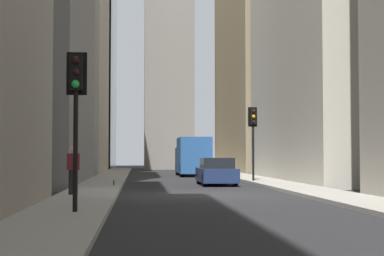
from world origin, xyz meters
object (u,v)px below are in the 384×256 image
delivery_truck (193,156)px  pedestrian (73,168)px  traffic_light_midblock (253,126)px  sedan_navy (216,172)px  discarded_bottle (114,183)px  traffic_light_foreground (76,93)px

delivery_truck → pedestrian: delivery_truck is taller
traffic_light_midblock → pedestrian: traffic_light_midblock is taller
sedan_navy → delivery_truck: bearing=-0.0°
delivery_truck → sedan_navy: (-13.97, 0.00, -0.80)m
discarded_bottle → sedan_navy: bearing=-62.9°
traffic_light_foreground → discarded_bottle: traffic_light_foreground is taller
traffic_light_foreground → pedestrian: 7.03m
traffic_light_foreground → pedestrian: (6.68, 0.76, -2.03)m
pedestrian → delivery_truck: bearing=-15.4°
traffic_light_midblock → sedan_navy: bearing=132.8°
delivery_truck → traffic_light_midblock: bearing=-168.7°
delivery_truck → traffic_light_foreground: size_ratio=1.60×
traffic_light_foreground → sedan_navy: bearing=-19.5°
traffic_light_foreground → pedestrian: size_ratio=2.33×
sedan_navy → traffic_light_midblock: 4.07m
traffic_light_foreground → delivery_truck: bearing=-10.7°
delivery_truck → pedestrian: bearing=164.6°
pedestrian → discarded_bottle: (6.50, -1.19, -0.84)m
traffic_light_foreground → traffic_light_midblock: 19.70m
traffic_light_midblock → discarded_bottle: size_ratio=15.26×
pedestrian → discarded_bottle: bearing=-10.4°
traffic_light_foreground → pedestrian: traffic_light_foreground is taller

